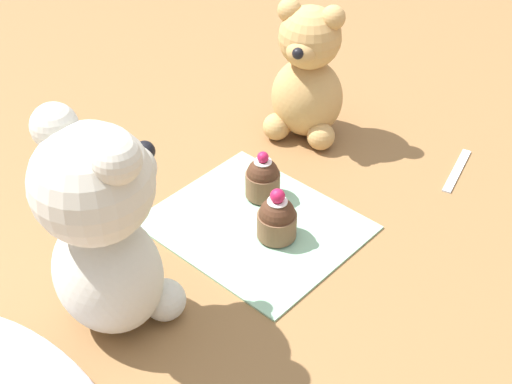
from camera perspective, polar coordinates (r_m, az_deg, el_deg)
name	(u,v)px	position (r m, az deg, el deg)	size (l,w,h in m)	color
ground_plane	(256,226)	(0.92, 0.00, -2.73)	(4.00, 4.00, 0.00)	olive
knitted_placemat	(256,224)	(0.92, 0.00, -2.58)	(0.25, 0.21, 0.01)	#8EBC99
teddy_bear_cream	(103,229)	(0.74, -12.12, -2.89)	(0.13, 0.14, 0.26)	beige
teddy_bear_tan	(307,77)	(1.05, 4.13, 9.18)	(0.13, 0.13, 0.21)	tan
cupcake_near_cream_bear	(276,219)	(0.88, 1.60, -2.19)	(0.05, 0.05, 0.07)	brown
cupcake_near_tan_bear	(263,178)	(0.94, 0.54, 1.11)	(0.05, 0.05, 0.07)	brown
teaspoon	(457,170)	(1.05, 15.79, 1.72)	(0.11, 0.01, 0.01)	silver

